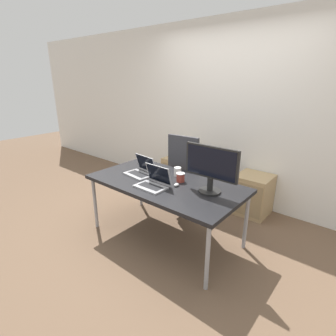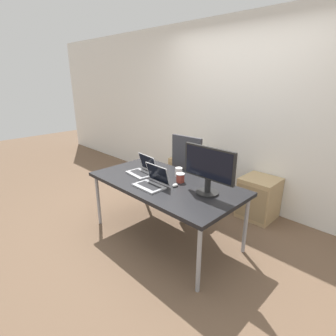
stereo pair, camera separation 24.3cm
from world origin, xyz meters
TOP-DOWN VIEW (x-y plane):
  - ground_plane at (0.00, 0.00)m, footprint 14.00×14.00m
  - wall_back at (0.00, 1.47)m, footprint 10.00×0.05m
  - desk at (0.00, 0.00)m, footprint 1.74×0.91m
  - office_chair at (-0.19, 0.74)m, footprint 0.56×0.58m
  - cabinet_left at (-0.72, 1.21)m, footprint 0.44×0.45m
  - cabinet_right at (0.55, 1.21)m, footprint 0.44×0.45m
  - water_bottle at (-0.72, 1.22)m, footprint 0.07×0.07m
  - laptop_left at (-0.01, -0.19)m, footprint 0.34×0.26m
  - laptop_right at (-0.38, -0.01)m, footprint 0.35×0.30m
  - monitor at (0.52, 0.08)m, footprint 0.58×0.23m
  - mouse at (0.17, -0.02)m, footprint 0.04×0.07m
  - coffee_cup_white at (-0.01, 0.23)m, footprint 0.08×0.08m
  - coffee_cup_brown at (0.12, 0.11)m, footprint 0.10×0.10m

SIDE VIEW (x-z plane):
  - ground_plane at x=0.00m, z-range 0.00..0.00m
  - cabinet_left at x=-0.72m, z-range 0.00..0.56m
  - cabinet_right at x=0.55m, z-range 0.00..0.56m
  - office_chair at x=-0.19m, z-range -0.13..0.98m
  - water_bottle at x=-0.72m, z-range 0.55..0.77m
  - desk at x=0.00m, z-range 0.31..1.02m
  - mouse at x=0.17m, z-range 0.71..0.74m
  - laptop_right at x=-0.38m, z-range 0.64..0.86m
  - laptop_left at x=-0.01m, z-range 0.64..0.86m
  - coffee_cup_brown at x=0.12m, z-range 0.71..0.81m
  - coffee_cup_white at x=-0.01m, z-range 0.71..0.81m
  - monitor at x=0.52m, z-range 0.73..1.21m
  - wall_back at x=0.00m, z-range 0.00..2.60m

